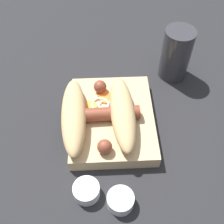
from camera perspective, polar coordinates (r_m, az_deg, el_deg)
name	(u,v)px	position (r m, az deg, el deg)	size (l,w,h in m)	color
ground_plane	(112,123)	(0.62, 0.00, -2.34)	(3.00, 3.00, 0.00)	#232326
food_tray	(112,119)	(0.60, 0.00, -1.49)	(0.22, 0.18, 0.03)	tan
bread_roll	(98,114)	(0.57, -2.81, -0.36)	(0.20, 0.16, 0.04)	tan
sausage	(102,114)	(0.58, -2.01, -0.46)	(0.18, 0.16, 0.03)	brown
pickled_veggies	(100,103)	(0.61, -2.36, 1.89)	(0.07, 0.08, 0.00)	orange
condiment_cup_near	(87,191)	(0.53, -5.19, -15.72)	(0.05, 0.05, 0.03)	silver
condiment_cup_far	(120,201)	(0.52, 1.72, -17.59)	(0.05, 0.05, 0.03)	silver
drink_glass	(176,54)	(0.69, 12.86, 11.44)	(0.07, 0.07, 0.13)	#333338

